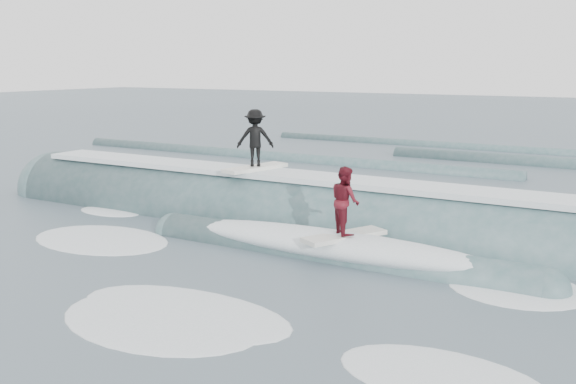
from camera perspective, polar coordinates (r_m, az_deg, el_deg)
The scene contains 6 objects.
ground at distance 13.90m, azimuth -6.02°, elevation -6.51°, with size 160.00×160.00×0.00m, color #3F505B.
breaking_wave at distance 16.84m, azimuth 1.84°, elevation -3.15°, with size 21.70×4.10×2.65m.
surfer_black at distance 17.50m, azimuth -2.94°, elevation 4.53°, with size 1.15×2.07×1.65m.
surfer_red at distance 13.99m, azimuth 5.10°, elevation -1.23°, with size 1.41×2.03×1.59m.
whitewater at distance 12.42m, azimuth -4.65°, elevation -8.69°, with size 13.83×7.11×0.10m.
far_swells at distance 29.43m, azimuth 16.40°, elevation 2.56°, with size 37.45×8.65×0.80m.
Camera 1 is at (7.78, -10.71, 4.24)m, focal length 40.00 mm.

